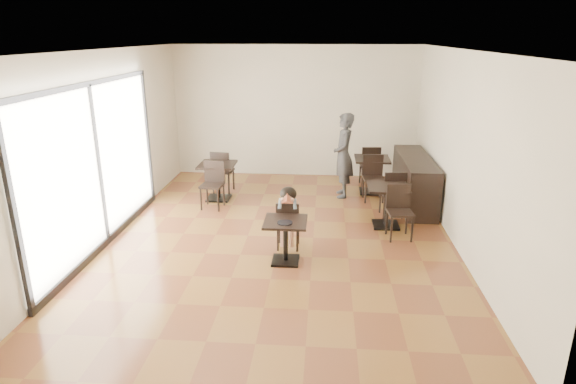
# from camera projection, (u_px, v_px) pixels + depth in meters

# --- Properties ---
(floor) EXTENTS (6.00, 8.00, 0.01)m
(floor) POSITION_uv_depth(u_px,v_px,m) (280.00, 237.00, 8.57)
(floor) COLOR brown
(floor) RESTS_ON ground
(ceiling) EXTENTS (6.00, 8.00, 0.01)m
(ceiling) POSITION_uv_depth(u_px,v_px,m) (279.00, 50.00, 7.56)
(ceiling) COLOR white
(ceiling) RESTS_ON floor
(wall_back) EXTENTS (6.00, 0.01, 3.20)m
(wall_back) POSITION_uv_depth(u_px,v_px,m) (295.00, 112.00, 11.85)
(wall_back) COLOR beige
(wall_back) RESTS_ON floor
(wall_front) EXTENTS (6.00, 0.01, 3.20)m
(wall_front) POSITION_uv_depth(u_px,v_px,m) (238.00, 252.00, 4.28)
(wall_front) COLOR beige
(wall_front) RESTS_ON floor
(wall_left) EXTENTS (0.01, 8.00, 3.20)m
(wall_left) POSITION_uv_depth(u_px,v_px,m) (107.00, 146.00, 8.28)
(wall_left) COLOR beige
(wall_left) RESTS_ON floor
(wall_right) EXTENTS (0.01, 8.00, 3.20)m
(wall_right) POSITION_uv_depth(u_px,v_px,m) (463.00, 152.00, 7.84)
(wall_right) COLOR beige
(wall_right) RESTS_ON floor
(storefront_window) EXTENTS (0.04, 4.50, 2.60)m
(storefront_window) POSITION_uv_depth(u_px,v_px,m) (97.00, 165.00, 7.87)
(storefront_window) COLOR white
(storefront_window) RESTS_ON floor
(child_table) EXTENTS (0.66, 0.66, 0.70)m
(child_table) POSITION_uv_depth(u_px,v_px,m) (286.00, 241.00, 7.52)
(child_table) COLOR black
(child_table) RESTS_ON floor
(child_chair) EXTENTS (0.38, 0.38, 0.84)m
(child_chair) POSITION_uv_depth(u_px,v_px,m) (288.00, 224.00, 8.02)
(child_chair) COLOR black
(child_chair) RESTS_ON floor
(child) EXTENTS (0.38, 0.53, 1.06)m
(child) POSITION_uv_depth(u_px,v_px,m) (288.00, 218.00, 7.99)
(child) COLOR gray
(child) RESTS_ON child_chair
(plate) EXTENTS (0.24, 0.24, 0.01)m
(plate) POSITION_uv_depth(u_px,v_px,m) (285.00, 223.00, 7.32)
(plate) COLOR black
(plate) RESTS_ON child_table
(pizza_slice) EXTENTS (0.25, 0.19, 0.06)m
(pizza_slice) POSITION_uv_depth(u_px,v_px,m) (287.00, 200.00, 7.68)
(pizza_slice) COLOR tan
(pizza_slice) RESTS_ON child
(adult_patron) EXTENTS (0.49, 0.70, 1.85)m
(adult_patron) POSITION_uv_depth(u_px,v_px,m) (344.00, 156.00, 10.43)
(adult_patron) COLOR #36373C
(adult_patron) RESTS_ON floor
(cafe_table_mid) EXTENTS (0.82, 0.82, 0.79)m
(cafe_table_mid) POSITION_uv_depth(u_px,v_px,m) (387.00, 206.00, 8.92)
(cafe_table_mid) COLOR black
(cafe_table_mid) RESTS_ON floor
(cafe_table_left) EXTENTS (0.83, 0.83, 0.80)m
(cafe_table_left) POSITION_uv_depth(u_px,v_px,m) (218.00, 182.00, 10.38)
(cafe_table_left) COLOR black
(cafe_table_left) RESTS_ON floor
(cafe_table_back) EXTENTS (0.81, 0.81, 0.81)m
(cafe_table_back) POSITION_uv_depth(u_px,v_px,m) (371.00, 175.00, 10.83)
(cafe_table_back) COLOR black
(cafe_table_back) RESTS_ON floor
(chair_mid_a) EXTENTS (0.47, 0.47, 0.94)m
(chair_mid_a) POSITION_uv_depth(u_px,v_px,m) (392.00, 193.00, 9.41)
(chair_mid_a) COLOR black
(chair_mid_a) RESTS_ON floor
(chair_mid_b) EXTENTS (0.47, 0.47, 0.94)m
(chair_mid_b) POSITION_uv_depth(u_px,v_px,m) (400.00, 213.00, 8.36)
(chair_mid_b) COLOR black
(chair_mid_b) RESTS_ON floor
(chair_left_a) EXTENTS (0.48, 0.48, 0.96)m
(chair_left_a) POSITION_uv_depth(u_px,v_px,m) (223.00, 171.00, 10.88)
(chair_left_a) COLOR black
(chair_left_a) RESTS_ON floor
(chair_left_b) EXTENTS (0.48, 0.48, 0.96)m
(chair_left_b) POSITION_uv_depth(u_px,v_px,m) (212.00, 186.00, 9.84)
(chair_left_b) COLOR black
(chair_left_b) RESTS_ON floor
(chair_back_a) EXTENTS (0.46, 0.46, 0.97)m
(chair_back_a) POSITION_uv_depth(u_px,v_px,m) (369.00, 165.00, 11.32)
(chair_back_a) COLOR black
(chair_back_a) RESTS_ON floor
(chair_back_b) EXTENTS (0.46, 0.46, 0.97)m
(chair_back_b) POSITION_uv_depth(u_px,v_px,m) (374.00, 179.00, 10.28)
(chair_back_b) COLOR black
(chair_back_b) RESTS_ON floor
(service_counter) EXTENTS (0.60, 2.40, 1.00)m
(service_counter) POSITION_uv_depth(u_px,v_px,m) (414.00, 181.00, 10.10)
(service_counter) COLOR black
(service_counter) RESTS_ON floor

